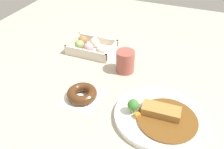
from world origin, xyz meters
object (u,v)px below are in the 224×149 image
object	(u,v)px
curry_plate	(157,115)
coffee_mug	(125,61)
donut_box	(91,47)
chocolate_ring_donut	(82,94)

from	to	relation	value
curry_plate	coffee_mug	distance (m)	0.27
curry_plate	coffee_mug	world-z (taller)	coffee_mug
curry_plate	coffee_mug	xyz separation A→B (m)	(-0.18, 0.20, 0.03)
donut_box	coffee_mug	world-z (taller)	coffee_mug
donut_box	curry_plate	bearing A→B (deg)	-37.93
donut_box	chocolate_ring_donut	distance (m)	0.30
curry_plate	donut_box	size ratio (longest dim) A/B	1.36
donut_box	coffee_mug	xyz separation A→B (m)	(0.19, -0.08, 0.02)
donut_box	chocolate_ring_donut	size ratio (longest dim) A/B	1.47
curry_plate	coffee_mug	size ratio (longest dim) A/B	3.06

